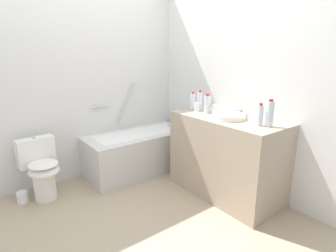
% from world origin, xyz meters
% --- Properties ---
extents(ground_plane, '(3.81, 3.81, 0.00)m').
position_xyz_m(ground_plane, '(0.00, 0.00, 0.00)').
color(ground_plane, tan).
extents(wall_back_tiled, '(3.21, 0.10, 2.46)m').
position_xyz_m(wall_back_tiled, '(0.00, 1.27, 1.23)').
color(wall_back_tiled, silver).
rests_on(wall_back_tiled, ground_plane).
extents(wall_right_mirror, '(0.10, 2.84, 2.46)m').
position_xyz_m(wall_right_mirror, '(1.46, 0.00, 1.23)').
color(wall_right_mirror, silver).
rests_on(wall_right_mirror, ground_plane).
extents(bathtub, '(1.40, 0.64, 1.17)m').
position_xyz_m(bathtub, '(0.64, 0.90, 0.28)').
color(bathtub, silver).
rests_on(bathtub, ground_plane).
extents(toilet, '(0.39, 0.48, 0.68)m').
position_xyz_m(toilet, '(-0.58, 0.92, 0.35)').
color(toilet, white).
rests_on(toilet, ground_plane).
extents(vanity_counter, '(0.62, 1.24, 0.90)m').
position_xyz_m(vanity_counter, '(1.10, -0.23, 0.45)').
color(vanity_counter, tan).
rests_on(vanity_counter, ground_plane).
extents(sink_basin, '(0.34, 0.34, 0.05)m').
position_xyz_m(sink_basin, '(1.06, -0.27, 0.92)').
color(sink_basin, white).
rests_on(sink_basin, vanity_counter).
extents(sink_faucet, '(0.11, 0.15, 0.08)m').
position_xyz_m(sink_faucet, '(1.26, -0.27, 0.93)').
color(sink_faucet, '#AFAFB4').
rests_on(sink_faucet, vanity_counter).
extents(water_bottle_0, '(0.07, 0.07, 0.26)m').
position_xyz_m(water_bottle_0, '(1.11, -0.71, 1.02)').
color(water_bottle_0, silver).
rests_on(water_bottle_0, vanity_counter).
extents(water_bottle_1, '(0.06, 0.06, 0.22)m').
position_xyz_m(water_bottle_1, '(1.07, -0.63, 1.00)').
color(water_bottle_1, silver).
rests_on(water_bottle_1, vanity_counter).
extents(water_bottle_2, '(0.06, 0.06, 0.23)m').
position_xyz_m(water_bottle_2, '(1.14, 0.26, 1.01)').
color(water_bottle_2, silver).
rests_on(water_bottle_2, vanity_counter).
extents(water_bottle_3, '(0.06, 0.06, 0.22)m').
position_xyz_m(water_bottle_3, '(1.06, 0.30, 1.00)').
color(water_bottle_3, silver).
rests_on(water_bottle_3, vanity_counter).
extents(water_bottle_4, '(0.07, 0.07, 0.22)m').
position_xyz_m(water_bottle_4, '(1.06, 0.06, 1.00)').
color(water_bottle_4, silver).
rests_on(water_bottle_4, vanity_counter).
extents(water_bottle_5, '(0.07, 0.07, 0.21)m').
position_xyz_m(water_bottle_5, '(1.13, 0.11, 1.00)').
color(water_bottle_5, silver).
rests_on(water_bottle_5, vanity_counter).
extents(drinking_glass_0, '(0.07, 0.07, 0.10)m').
position_xyz_m(drinking_glass_0, '(1.10, -0.03, 0.95)').
color(drinking_glass_0, white).
rests_on(drinking_glass_0, vanity_counter).
extents(drinking_glass_1, '(0.06, 0.06, 0.10)m').
position_xyz_m(drinking_glass_1, '(1.05, 0.21, 0.95)').
color(drinking_glass_1, white).
rests_on(drinking_glass_1, vanity_counter).
extents(toilet_paper_roll, '(0.11, 0.11, 0.12)m').
position_xyz_m(toilet_paper_roll, '(-0.80, 0.95, 0.06)').
color(toilet_paper_roll, white).
rests_on(toilet_paper_roll, ground_plane).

